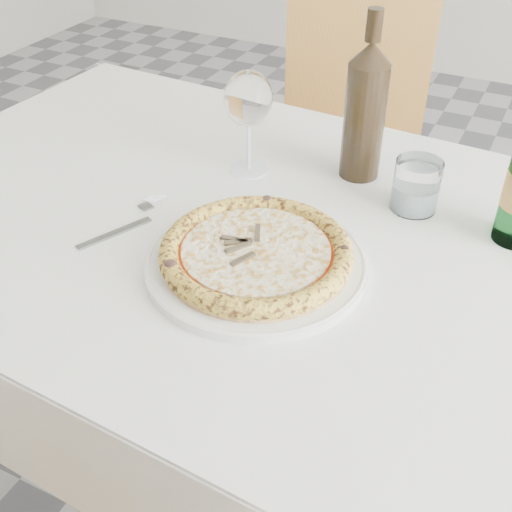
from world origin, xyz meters
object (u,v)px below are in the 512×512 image
object	(u,v)px
plate	(256,262)
wine_glass	(248,101)
pizza	(256,252)
chair_far	(353,145)
tumbler	(416,189)
wine_bottle	(365,110)
dining_table	(283,276)

from	to	relation	value
plate	wine_glass	xyz separation A→B (m)	(-0.14, 0.25, 0.12)
plate	pizza	bearing A→B (deg)	147.99
chair_far	tumbler	xyz separation A→B (m)	(0.29, -0.60, 0.26)
chair_far	wine_bottle	world-z (taller)	wine_bottle
wine_glass	tumbler	distance (m)	0.31
plate	pizza	size ratio (longest dim) A/B	1.16
chair_far	pizza	world-z (taller)	chair_far
dining_table	pizza	xyz separation A→B (m)	(-0.00, -0.10, 0.11)
wine_glass	tumbler	world-z (taller)	wine_glass
pizza	wine_glass	size ratio (longest dim) A/B	1.50
dining_table	wine_glass	distance (m)	0.30
pizza	dining_table	bearing A→B (deg)	90.00
dining_table	wine_glass	xyz separation A→B (m)	(-0.14, 0.15, 0.22)
plate	wine_glass	world-z (taller)	wine_glass
pizza	plate	bearing A→B (deg)	-32.01
dining_table	pizza	distance (m)	0.15
chair_far	dining_table	bearing A→B (deg)	-80.22
dining_table	plate	distance (m)	0.14
plate	wine_bottle	distance (m)	0.34
dining_table	plate	size ratio (longest dim) A/B	4.72
dining_table	chair_far	distance (m)	0.77
pizza	tumbler	xyz separation A→B (m)	(0.16, 0.25, 0.01)
chair_far	plate	world-z (taller)	chair_far
plate	wine_glass	bearing A→B (deg)	118.78
dining_table	wine_glass	bearing A→B (deg)	132.73
dining_table	chair_far	size ratio (longest dim) A/B	1.61
dining_table	tumbler	size ratio (longest dim) A/B	17.77
pizza	wine_glass	xyz separation A→B (m)	(-0.14, 0.25, 0.10)
dining_table	pizza	world-z (taller)	pizza
chair_far	tumbler	world-z (taller)	chair_far
wine_glass	plate	bearing A→B (deg)	-61.22
dining_table	plate	xyz separation A→B (m)	(-0.00, -0.10, 0.10)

